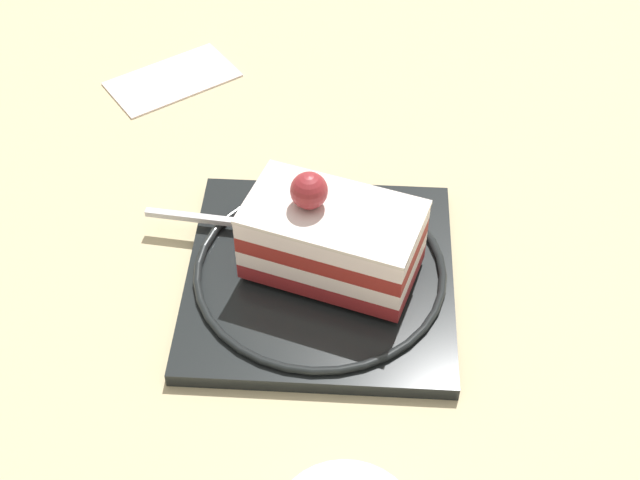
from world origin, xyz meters
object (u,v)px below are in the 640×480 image
(dessert_plate, at_px, (320,275))
(fork, at_px, (225,221))
(folded_napkin, at_px, (173,79))
(cake_slice, at_px, (332,238))

(dessert_plate, distance_m, fork, 0.09)
(folded_napkin, bearing_deg, fork, -73.94)
(cake_slice, distance_m, folded_napkin, 0.31)
(folded_napkin, bearing_deg, dessert_plate, -62.83)
(fork, bearing_deg, dessert_plate, -33.55)
(dessert_plate, bearing_deg, cake_slice, 5.10)
(fork, xyz_separation_m, folded_napkin, (-0.06, 0.22, -0.02))
(dessert_plate, distance_m, folded_napkin, 0.30)
(dessert_plate, relative_size, cake_slice, 1.53)
(fork, height_order, folded_napkin, fork)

